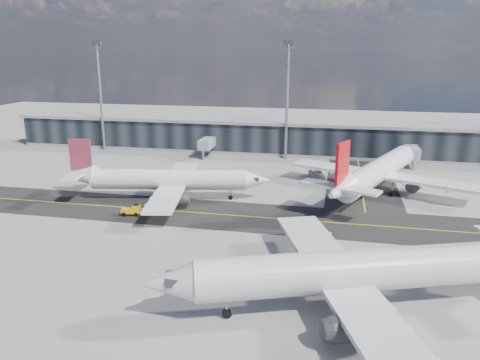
{
  "coord_description": "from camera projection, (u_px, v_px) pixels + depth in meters",
  "views": [
    {
      "loc": [
        12.65,
        -67.82,
        26.93
      ],
      "look_at": [
        -3.44,
        8.27,
        5.0
      ],
      "focal_mm": 35.0,
      "sensor_mm": 36.0,
      "label": 1
    }
  ],
  "objects": [
    {
      "name": "airliner_af",
      "position": [
        166.0,
        180.0,
        85.76
      ],
      "size": [
        37.82,
        32.41,
        11.23
      ],
      "rotation": [
        0.0,
        0.0,
        -1.4
      ],
      "color": "white",
      "rests_on": "ground"
    },
    {
      "name": "ground",
      "position": [
        250.0,
        226.0,
        73.69
      ],
      "size": [
        300.0,
        300.0,
        0.0
      ],
      "primitive_type": "plane",
      "color": "gray",
      "rests_on": "ground"
    },
    {
      "name": "airliner_redtail",
      "position": [
        377.0,
        171.0,
        89.36
      ],
      "size": [
        35.97,
        41.62,
        12.86
      ],
      "rotation": [
        0.0,
        0.0,
        -0.4
      ],
      "color": "white",
      "rests_on": "ground"
    },
    {
      "name": "taxiway_lanes",
      "position": [
        283.0,
        206.0,
        83.02
      ],
      "size": [
        180.0,
        63.0,
        0.03
      ],
      "color": "black",
      "rests_on": "ground"
    },
    {
      "name": "baggage_tug",
      "position": [
        133.0,
        210.0,
        78.05
      ],
      "size": [
        3.23,
        1.96,
        1.91
      ],
      "rotation": [
        0.0,
        0.0,
        -1.43
      ],
      "color": "yellow",
      "rests_on": "ground"
    },
    {
      "name": "airliner_near",
      "position": [
        359.0,
        271.0,
        49.15
      ],
      "size": [
        43.3,
        37.41,
        13.23
      ],
      "rotation": [
        0.0,
        0.0,
        1.92
      ],
      "color": "silver",
      "rests_on": "ground"
    },
    {
      "name": "terminal_concourse",
      "position": [
        289.0,
        137.0,
        124.3
      ],
      "size": [
        152.0,
        19.8,
        8.8
      ],
      "color": "black",
      "rests_on": "ground"
    },
    {
      "name": "floodlight_masts",
      "position": [
        287.0,
        96.0,
        114.65
      ],
      "size": [
        102.5,
        0.7,
        28.9
      ],
      "color": "gray",
      "rests_on": "ground"
    },
    {
      "name": "service_van",
      "position": [
        317.0,
        174.0,
        100.53
      ],
      "size": [
        4.29,
        6.59,
        1.69
      ],
      "primitive_type": "imported",
      "rotation": [
        0.0,
        0.0,
        0.27
      ],
      "color": "white",
      "rests_on": "ground"
    }
  ]
}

